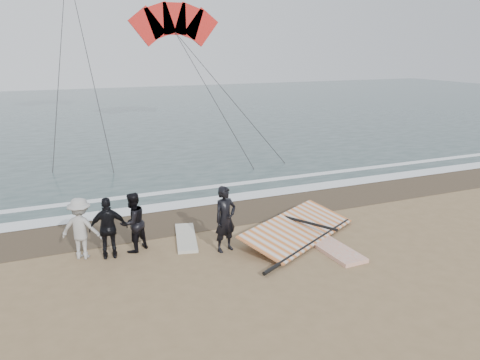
{
  "coord_description": "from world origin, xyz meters",
  "views": [
    {
      "loc": [
        -5.82,
        -10.11,
        5.66
      ],
      "look_at": [
        -0.2,
        3.0,
        1.6
      ],
      "focal_mm": 35.0,
      "sensor_mm": 36.0,
      "label": 1
    }
  ],
  "objects_px": {
    "board_white": "(327,245)",
    "sail_rig": "(294,230)",
    "board_cream": "(186,237)",
    "man_main": "(225,219)"
  },
  "relations": [
    {
      "from": "man_main",
      "to": "board_cream",
      "type": "relative_size",
      "value": 0.88
    },
    {
      "from": "board_white",
      "to": "man_main",
      "type": "bearing_deg",
      "value": 159.88
    },
    {
      "from": "board_white",
      "to": "board_cream",
      "type": "distance_m",
      "value": 4.26
    },
    {
      "from": "man_main",
      "to": "sail_rig",
      "type": "xyz_separation_m",
      "value": [
        2.33,
        0.13,
        -0.77
      ]
    },
    {
      "from": "board_white",
      "to": "sail_rig",
      "type": "relative_size",
      "value": 0.63
    },
    {
      "from": "man_main",
      "to": "board_white",
      "type": "xyz_separation_m",
      "value": [
        2.85,
        -0.93,
        -0.91
      ]
    },
    {
      "from": "man_main",
      "to": "sail_rig",
      "type": "height_order",
      "value": "man_main"
    },
    {
      "from": "board_white",
      "to": "sail_rig",
      "type": "xyz_separation_m",
      "value": [
        -0.52,
        1.06,
        0.14
      ]
    },
    {
      "from": "board_cream",
      "to": "sail_rig",
      "type": "height_order",
      "value": "sail_rig"
    },
    {
      "from": "board_cream",
      "to": "sail_rig",
      "type": "xyz_separation_m",
      "value": [
        3.14,
        -1.12,
        0.15
      ]
    }
  ]
}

